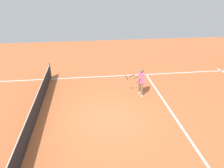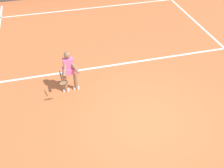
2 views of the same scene
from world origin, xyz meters
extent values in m
plane|color=#C66638|center=(0.00, 0.00, 0.00)|extent=(28.60, 28.60, 0.00)
cube|color=white|center=(0.00, -8.50, 0.00)|extent=(10.36, 0.10, 0.01)
cube|color=white|center=(0.00, -3.03, 0.00)|extent=(9.36, 0.10, 0.01)
cylinder|color=#8C6647|center=(1.80, -1.97, 0.39)|extent=(0.13, 0.13, 0.78)
cylinder|color=#8C6647|center=(2.16, -1.94, 0.39)|extent=(0.13, 0.13, 0.78)
cube|color=white|center=(1.80, -1.97, 0.04)|extent=(0.20, 0.10, 0.08)
cube|color=white|center=(2.16, -1.94, 0.04)|extent=(0.20, 0.10, 0.08)
cube|color=pink|center=(1.98, -1.96, 1.04)|extent=(0.34, 0.23, 0.52)
cube|color=pink|center=(1.98, -1.96, 0.84)|extent=(0.43, 0.32, 0.20)
sphere|color=#8C6647|center=(1.98, -1.96, 1.44)|extent=(0.22, 0.22, 0.22)
cylinder|color=#8C6647|center=(1.81, -1.82, 1.06)|extent=(0.32, 0.46, 0.37)
cylinder|color=#8C6647|center=(2.11, -1.79, 1.06)|extent=(0.24, 0.48, 0.37)
cylinder|color=black|center=(2.27, -1.50, 1.02)|extent=(0.06, 0.30, 0.14)
torus|color=black|center=(2.24, -1.21, 0.96)|extent=(0.29, 0.15, 0.28)
cylinder|color=beige|center=(2.24, -1.21, 0.96)|extent=(0.25, 0.11, 0.23)
sphere|color=#D1E533|center=(3.79, -8.14, 0.03)|extent=(0.07, 0.07, 0.07)
camera|label=1|loc=(-8.11, 0.85, 5.66)|focal=33.79mm
camera|label=2|loc=(2.42, 5.32, 6.09)|focal=43.67mm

